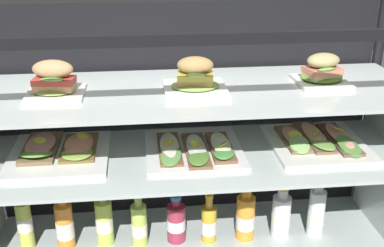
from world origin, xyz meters
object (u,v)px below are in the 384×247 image
Objects in this scene: juice_bottle_tucked_behind at (176,222)px; juice_bottle_back_right at (281,215)px; plated_roll_sandwich_left_of_center at (54,82)px; juice_bottle_front_fourth at (65,225)px; open_sandwich_tray_far_left at (195,149)px; juice_bottle_back_left at (139,224)px; plated_roll_sandwich_near_left_corner at (195,80)px; juice_bottle_near_post at (25,224)px; juice_bottle_front_left_end at (104,222)px; open_sandwich_tray_center at (59,151)px; plated_roll_sandwich_mid_left at (322,72)px; juice_bottle_front_middle at (209,223)px; juice_bottle_back_center at (316,212)px; juice_bottle_front_right_end at (245,217)px; open_sandwich_tray_mid_left at (318,141)px.

juice_bottle_tucked_behind is 0.41m from juice_bottle_back_right.
plated_roll_sandwich_left_of_center is 0.70m from juice_bottle_tucked_behind.
open_sandwich_tray_far_left is at bearing -3.47° from juice_bottle_front_fourth.
juice_bottle_back_left is at bearing -3.04° from juice_bottle_front_fourth.
juice_bottle_near_post is at bearing 173.50° from plated_roll_sandwich_near_left_corner.
juice_bottle_front_left_end reaches higher than juice_bottle_back_left.
juice_bottle_front_left_end is at bearing 2.22° from open_sandwich_tray_center.
open_sandwich_tray_center is at bearing 178.18° from plated_roll_sandwich_mid_left.
juice_bottle_front_middle is (0.06, 0.01, -0.32)m from open_sandwich_tray_far_left.
plated_roll_sandwich_near_left_corner is 0.90× the size of juice_bottle_front_left_end.
open_sandwich_tray_center is (-0.02, 0.05, -0.27)m from plated_roll_sandwich_left_of_center.
juice_bottle_back_right is 0.91× the size of juice_bottle_back_center.
plated_roll_sandwich_left_of_center reaches higher than open_sandwich_tray_far_left.
juice_bottle_front_fourth is 0.99× the size of juice_bottle_back_center.
open_sandwich_tray_far_left is 1.63× the size of juice_bottle_back_left.
juice_bottle_back_center is (0.96, -0.02, 0.00)m from juice_bottle_front_fourth.
juice_bottle_near_post is (-0.63, 0.04, -0.29)m from open_sandwich_tray_far_left.
juice_bottle_front_right_end is at bearing 0.37° from juice_bottle_front_middle.
juice_bottle_front_fourth is at bearing 173.05° from plated_roll_sandwich_near_left_corner.
juice_bottle_near_post is at bearing 176.18° from open_sandwich_tray_far_left.
juice_bottle_front_right_end is (0.20, 0.01, -0.30)m from open_sandwich_tray_far_left.
plated_roll_sandwich_near_left_corner is at bearing -173.64° from juice_bottle_back_right.
open_sandwich_tray_center reaches higher than juice_bottle_front_right_end.
open_sandwich_tray_center reaches higher than juice_bottle_back_left.
juice_bottle_back_right is (0.97, -0.03, -0.01)m from juice_bottle_near_post.
juice_bottle_back_left is 1.12× the size of juice_bottle_front_middle.
juice_bottle_tucked_behind is (-0.52, 0.01, -0.32)m from open_sandwich_tray_mid_left.
plated_roll_sandwich_mid_left is 0.49× the size of open_sandwich_tray_mid_left.
juice_bottle_near_post is 0.15m from juice_bottle_front_fourth.
juice_bottle_back_left is (0.27, -0.02, -0.31)m from open_sandwich_tray_center.
plated_roll_sandwich_near_left_corner reaches higher than juice_bottle_near_post.
plated_roll_sandwich_near_left_corner is 0.27m from open_sandwich_tray_far_left.
juice_bottle_front_fourth reaches higher than juice_bottle_front_middle.
plated_roll_sandwich_near_left_corner reaches higher than open_sandwich_tray_mid_left.
juice_bottle_front_left_end is (-0.34, 0.04, -0.30)m from open_sandwich_tray_far_left.
plated_roll_sandwich_near_left_corner is 0.54m from open_sandwich_tray_center.
plated_roll_sandwich_near_left_corner is 0.92× the size of juice_bottle_back_right.
juice_bottle_near_post is at bearing 177.87° from plated_roll_sandwich_mid_left.
plated_roll_sandwich_left_of_center is 0.88× the size of plated_roll_sandwich_near_left_corner.
juice_bottle_front_left_end is 0.81m from juice_bottle_back_center.
juice_bottle_front_middle is at bearing 3.62° from plated_roll_sandwich_left_of_center.
plated_roll_sandwich_near_left_corner is at bearing -175.88° from plated_roll_sandwich_mid_left.
open_sandwich_tray_far_left is (-0.44, -0.00, -0.27)m from plated_roll_sandwich_mid_left.
juice_bottle_front_fourth is 1.19× the size of juice_bottle_front_middle.
juice_bottle_front_middle is (0.53, -0.02, -0.32)m from open_sandwich_tray_center.
juice_bottle_tucked_behind is 0.12m from juice_bottle_front_middle.
juice_bottle_tucked_behind is at bearing 177.86° from juice_bottle_back_center.
juice_bottle_back_left is at bearing 167.90° from plated_roll_sandwich_near_left_corner.
juice_bottle_front_fourth is 1.24× the size of juice_bottle_tucked_behind.
open_sandwich_tray_center reaches higher than open_sandwich_tray_far_left.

